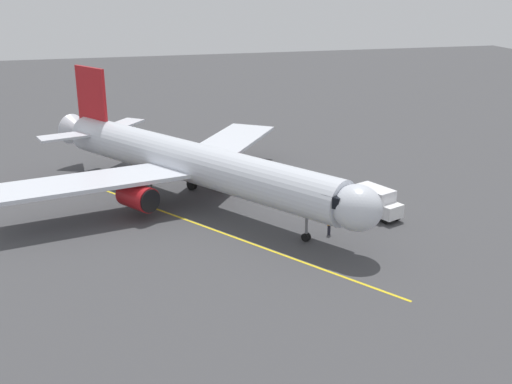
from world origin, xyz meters
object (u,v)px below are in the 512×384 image
Objects in this scene: airplane at (190,163)px; ground_crew_wing_walker at (379,204)px; box_truck_near_nose at (377,202)px; ground_crew_marshaller at (329,225)px.

airplane is 17.97m from ground_crew_wing_walker.
box_truck_near_nose is at bearing 153.88° from airplane.
airplane is 20.66× the size of ground_crew_marshaller.
airplane is 14.95m from ground_crew_marshaller.
ground_crew_marshaller is at bearing 30.82° from ground_crew_wing_walker.
box_truck_near_nose is (0.60, 0.80, 0.50)m from ground_crew_wing_walker.
box_truck_near_nose reaches higher than ground_crew_wing_walker.
airplane is at bearing -46.61° from ground_crew_marshaller.
airplane is 20.66× the size of ground_crew_wing_walker.
ground_crew_marshaller is at bearing 133.39° from airplane.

